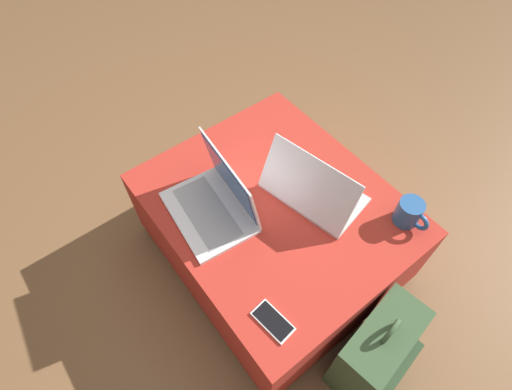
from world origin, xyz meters
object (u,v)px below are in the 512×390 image
object	(u,v)px
laptop_near	(216,201)
laptop_far	(312,190)
coffee_mug	(409,213)
cell_phone	(273,321)
backpack	(376,352)

from	to	relation	value
laptop_near	laptop_far	world-z (taller)	laptop_near
laptop_near	coffee_mug	bearing A→B (deg)	54.07
laptop_near	laptop_far	distance (m)	0.36
laptop_near	cell_phone	world-z (taller)	laptop_near
laptop_near	laptop_far	bearing A→B (deg)	67.33
laptop_near	backpack	size ratio (longest dim) A/B	0.82
coffee_mug	laptop_near	bearing A→B (deg)	-131.73
backpack	laptop_near	bearing A→B (deg)	95.37
laptop_far	coffee_mug	bearing A→B (deg)	-156.87
laptop_near	laptop_far	size ratio (longest dim) A/B	0.91
backpack	coffee_mug	size ratio (longest dim) A/B	3.41
laptop_far	coffee_mug	xyz separation A→B (m)	(0.29, 0.21, 0.01)
coffee_mug	laptop_far	bearing A→B (deg)	-145.14
laptop_near	backpack	bearing A→B (deg)	19.72
laptop_far	cell_phone	bearing A→B (deg)	112.57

